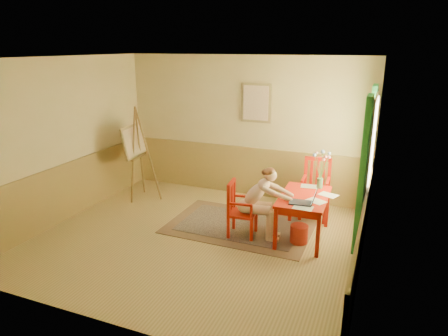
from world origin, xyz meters
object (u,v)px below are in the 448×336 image
at_px(laptop, 305,201).
at_px(easel, 136,145).
at_px(chair_left, 240,209).
at_px(figure, 260,200).
at_px(chair_back, 315,188).
at_px(table, 304,201).

distance_m(laptop, easel, 3.65).
relative_size(chair_left, figure, 0.77).
relative_size(chair_back, easel, 0.57).
bearing_deg(table, figure, -158.22).
distance_m(chair_left, chair_back, 1.57).
xyz_separation_m(chair_left, easel, (-2.49, 0.85, 0.64)).
bearing_deg(figure, easel, 163.84).
xyz_separation_m(chair_back, laptop, (0.06, -1.26, 0.23)).
distance_m(chair_left, figure, 0.37).
relative_size(chair_back, figure, 0.90).
bearing_deg(easel, laptop, -14.13).
xyz_separation_m(table, easel, (-3.45, 0.55, 0.47)).
distance_m(chair_left, laptop, 1.09).
distance_m(table, easel, 3.52).
bearing_deg(laptop, chair_back, 92.52).
xyz_separation_m(table, laptop, (0.08, -0.33, 0.14)).
bearing_deg(laptop, figure, 174.01).
height_order(laptop, easel, easel).
xyz_separation_m(laptop, easel, (-3.53, 0.89, 0.33)).
xyz_separation_m(chair_left, figure, (0.32, 0.04, 0.20)).
height_order(chair_left, laptop, laptop).
height_order(chair_left, figure, figure).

